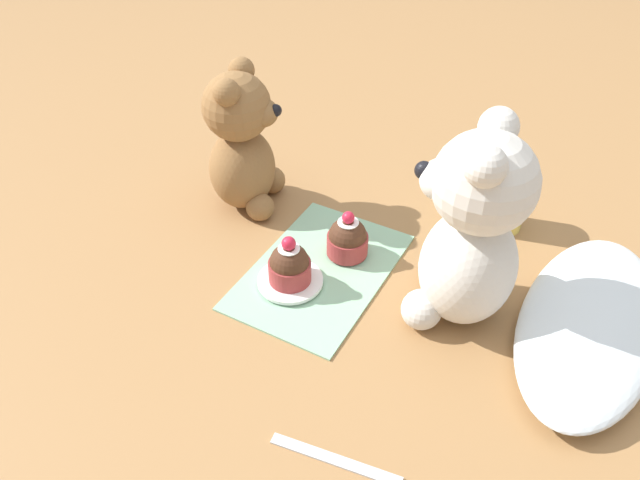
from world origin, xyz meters
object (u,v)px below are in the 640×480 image
at_px(teddy_bear_cream, 471,232).
at_px(cupcake_near_tan_bear, 290,265).
at_px(cupcake_near_cream_bear, 348,239).
at_px(teaspoon, 335,459).
at_px(juice_glass, 506,203).
at_px(teddy_bear_tan, 242,144).
at_px(saucer_plate, 290,280).

bearing_deg(teddy_bear_cream, cupcake_near_tan_bear, -80.01).
bearing_deg(cupcake_near_tan_bear, cupcake_near_cream_bear, 156.65).
distance_m(cupcake_near_cream_bear, teaspoon, 0.31).
xyz_separation_m(teddy_bear_cream, juice_glass, (-0.19, 0.00, -0.08)).
relative_size(teddy_bear_tan, juice_glass, 2.72).
height_order(teddy_bear_tan, cupcake_near_cream_bear, teddy_bear_tan).
bearing_deg(teddy_bear_tan, cupcake_near_cream_bear, -119.01).
bearing_deg(cupcake_near_tan_bear, teddy_bear_cream, 107.84).
xyz_separation_m(teddy_bear_cream, saucer_plate, (0.07, -0.20, -0.12)).
bearing_deg(teaspoon, cupcake_near_cream_bear, 107.16).
distance_m(teddy_bear_cream, teaspoon, 0.29).
height_order(teddy_bear_tan, cupcake_near_tan_bear, teddy_bear_tan).
height_order(teddy_bear_tan, saucer_plate, teddy_bear_tan).
relative_size(teddy_bear_cream, cupcake_near_tan_bear, 3.72).
bearing_deg(teddy_bear_tan, teaspoon, -152.76).
bearing_deg(cupcake_near_cream_bear, teaspoon, 25.05).
distance_m(teddy_bear_cream, teddy_bear_tan, 0.36).
bearing_deg(teddy_bear_tan, cupcake_near_tan_bear, -147.41).
bearing_deg(teddy_bear_tan, saucer_plate, -147.41).
height_order(cupcake_near_cream_bear, cupcake_near_tan_bear, cupcake_near_tan_bear).
relative_size(cupcake_near_cream_bear, juice_glass, 0.86).
bearing_deg(teaspoon, teddy_bear_tan, 127.43).
xyz_separation_m(cupcake_near_cream_bear, saucer_plate, (0.09, -0.04, -0.02)).
bearing_deg(teddy_bear_tan, juice_glass, -87.59).
bearing_deg(teddy_bear_cream, teddy_bear_tan, -107.30).
bearing_deg(teaspoon, saucer_plate, 123.33).
height_order(teddy_bear_cream, teddy_bear_tan, teddy_bear_cream).
height_order(juice_glass, teaspoon, juice_glass).
height_order(cupcake_near_cream_bear, teaspoon, cupcake_near_cream_bear).
relative_size(teddy_bear_tan, cupcake_near_cream_bear, 3.15).
relative_size(juice_glass, teaspoon, 0.58).
relative_size(saucer_plate, teaspoon, 0.62).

